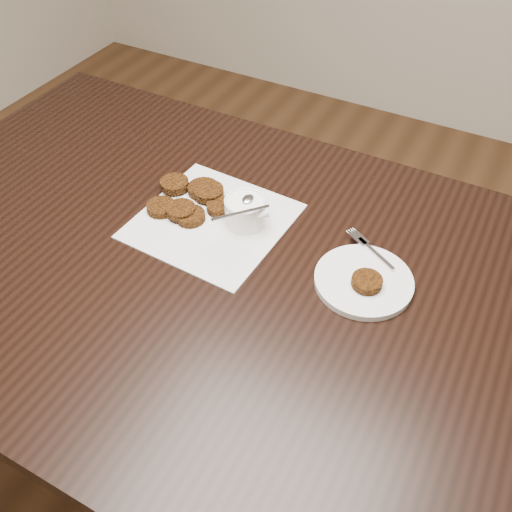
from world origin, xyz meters
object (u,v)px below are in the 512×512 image
Objects in this scene: sauce_ramekin at (245,199)px; plate_with_patty at (364,278)px; table at (220,372)px; napkin at (212,221)px.

sauce_ramekin is 0.65× the size of plate_with_patty.
sauce_ramekin is at bearing 86.69° from table.
plate_with_patty is at bearing -2.68° from napkin.
napkin is at bearing 120.08° from table.
table is 5.09× the size of napkin.
napkin is (-0.05, 0.09, 0.38)m from table.
sauce_ramekin is 0.27m from plate_with_patty.
table is 0.45m from sauce_ramekin.
plate_with_patty is (0.27, 0.08, 0.39)m from table.
sauce_ramekin is (0.01, 0.12, 0.44)m from table.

